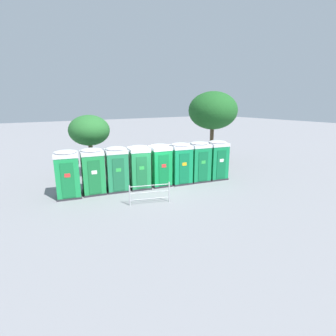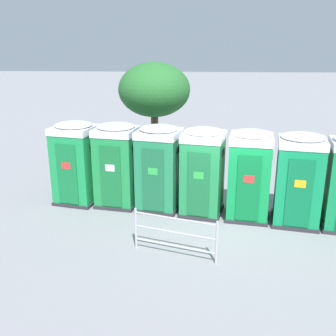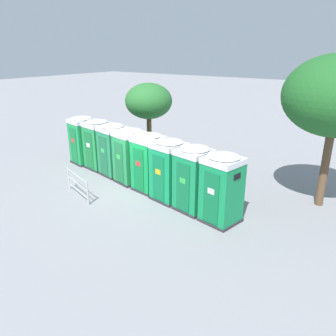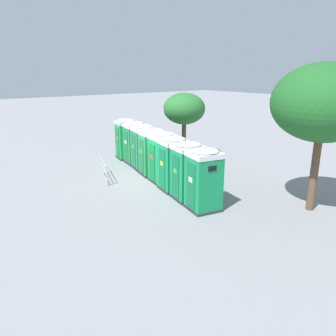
{
  "view_description": "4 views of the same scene",
  "coord_description": "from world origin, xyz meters",
  "px_view_note": "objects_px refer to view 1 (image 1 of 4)",
  "views": [
    {
      "loc": [
        -7.1,
        -13.06,
        4.98
      ],
      "look_at": [
        1.16,
        0.0,
        1.04
      ],
      "focal_mm": 28.0,
      "sensor_mm": 36.0,
      "label": 1
    },
    {
      "loc": [
        -0.92,
        -10.36,
        4.78
      ],
      "look_at": [
        -1.61,
        0.52,
        1.3
      ],
      "focal_mm": 42.0,
      "sensor_mm": 36.0,
      "label": 2
    },
    {
      "loc": [
        9.08,
        -10.26,
        5.84
      ],
      "look_at": [
        1.91,
        -0.14,
        1.34
      ],
      "focal_mm": 35.0,
      "sensor_mm": 36.0,
      "label": 3
    },
    {
      "loc": [
        13.62,
        -9.11,
        5.41
      ],
      "look_at": [
        1.41,
        -0.04,
        0.9
      ],
      "focal_mm": 35.0,
      "sensor_mm": 36.0,
      "label": 4
    }
  ],
  "objects_px": {
    "portapotty_3": "(139,167)",
    "street_tree_1": "(89,131)",
    "portapotty_4": "(160,165)",
    "portapotty_5": "(180,163)",
    "street_tree_0": "(213,111)",
    "portapotty_6": "(199,161)",
    "portapotty_1": "(93,171)",
    "portapotty_7": "(217,160)",
    "portapotty_2": "(117,169)",
    "event_barrier": "(150,193)",
    "portapotty_0": "(67,174)"
  },
  "relations": [
    {
      "from": "portapotty_7",
      "to": "event_barrier",
      "type": "bearing_deg",
      "value": -165.12
    },
    {
      "from": "portapotty_3",
      "to": "street_tree_1",
      "type": "relative_size",
      "value": 0.61
    },
    {
      "from": "portapotty_3",
      "to": "portapotty_0",
      "type": "bearing_deg",
      "value": 170.47
    },
    {
      "from": "portapotty_2",
      "to": "portapotty_5",
      "type": "distance_m",
      "value": 3.93
    },
    {
      "from": "portapotty_3",
      "to": "portapotty_5",
      "type": "relative_size",
      "value": 1.0
    },
    {
      "from": "street_tree_0",
      "to": "portapotty_4",
      "type": "bearing_deg",
      "value": -157.05
    },
    {
      "from": "street_tree_0",
      "to": "street_tree_1",
      "type": "xyz_separation_m",
      "value": [
        -9.5,
        1.12,
        -1.12
      ]
    },
    {
      "from": "portapotty_4",
      "to": "portapotty_5",
      "type": "relative_size",
      "value": 1.0
    },
    {
      "from": "portapotty_2",
      "to": "street_tree_0",
      "type": "xyz_separation_m",
      "value": [
        9.05,
        2.26,
        2.98
      ]
    },
    {
      "from": "portapotty_4",
      "to": "street_tree_1",
      "type": "height_order",
      "value": "street_tree_1"
    },
    {
      "from": "portapotty_2",
      "to": "portapotty_5",
      "type": "xyz_separation_m",
      "value": [
        3.85,
        -0.78,
        -0.0
      ]
    },
    {
      "from": "portapotty_0",
      "to": "street_tree_0",
      "type": "relative_size",
      "value": 0.44
    },
    {
      "from": "portapotty_0",
      "to": "portapotty_4",
      "type": "xyz_separation_m",
      "value": [
        5.17,
        -0.86,
        0.0
      ]
    },
    {
      "from": "portapotty_0",
      "to": "portapotty_6",
      "type": "relative_size",
      "value": 1.0
    },
    {
      "from": "portapotty_2",
      "to": "portapotty_6",
      "type": "distance_m",
      "value": 5.24
    },
    {
      "from": "portapotty_0",
      "to": "portapotty_5",
      "type": "bearing_deg",
      "value": -10.15
    },
    {
      "from": "portapotty_3",
      "to": "portapotty_5",
      "type": "height_order",
      "value": "same"
    },
    {
      "from": "portapotty_1",
      "to": "portapotty_3",
      "type": "distance_m",
      "value": 2.62
    },
    {
      "from": "event_barrier",
      "to": "portapotty_4",
      "type": "bearing_deg",
      "value": 49.4
    },
    {
      "from": "portapotty_1",
      "to": "portapotty_7",
      "type": "xyz_separation_m",
      "value": [
        7.72,
        -1.48,
        -0.0
      ]
    },
    {
      "from": "portapotty_2",
      "to": "portapotty_5",
      "type": "height_order",
      "value": "same"
    },
    {
      "from": "portapotty_0",
      "to": "portapotty_4",
      "type": "distance_m",
      "value": 5.24
    },
    {
      "from": "portapotty_0",
      "to": "portapotty_3",
      "type": "relative_size",
      "value": 1.0
    },
    {
      "from": "portapotty_5",
      "to": "event_barrier",
      "type": "xyz_separation_m",
      "value": [
        -3.25,
        -2.01,
        -0.72
      ]
    },
    {
      "from": "portapotty_0",
      "to": "portapotty_5",
      "type": "relative_size",
      "value": 1.0
    },
    {
      "from": "portapotty_1",
      "to": "portapotty_6",
      "type": "relative_size",
      "value": 1.0
    },
    {
      "from": "portapotty_7",
      "to": "portapotty_3",
      "type": "bearing_deg",
      "value": 169.45
    },
    {
      "from": "portapotty_7",
      "to": "portapotty_0",
      "type": "bearing_deg",
      "value": 169.89
    },
    {
      "from": "portapotty_2",
      "to": "street_tree_1",
      "type": "bearing_deg",
      "value": 97.53
    },
    {
      "from": "portapotty_0",
      "to": "street_tree_0",
      "type": "xyz_separation_m",
      "value": [
        11.65,
        1.89,
        2.98
      ]
    },
    {
      "from": "portapotty_7",
      "to": "street_tree_1",
      "type": "bearing_deg",
      "value": 146.15
    },
    {
      "from": "portapotty_1",
      "to": "portapotty_3",
      "type": "relative_size",
      "value": 1.0
    },
    {
      "from": "portapotty_5",
      "to": "portapotty_3",
      "type": "bearing_deg",
      "value": 168.93
    },
    {
      "from": "street_tree_1",
      "to": "portapotty_5",
      "type": "bearing_deg",
      "value": -44.04
    },
    {
      "from": "portapotty_1",
      "to": "portapotty_6",
      "type": "distance_m",
      "value": 6.55
    },
    {
      "from": "portapotty_4",
      "to": "portapotty_7",
      "type": "bearing_deg",
      "value": -11.06
    },
    {
      "from": "portapotty_2",
      "to": "portapotty_6",
      "type": "height_order",
      "value": "same"
    },
    {
      "from": "portapotty_4",
      "to": "street_tree_0",
      "type": "height_order",
      "value": "street_tree_0"
    },
    {
      "from": "portapotty_5",
      "to": "street_tree_1",
      "type": "bearing_deg",
      "value": 135.96
    },
    {
      "from": "portapotty_3",
      "to": "portapotty_6",
      "type": "height_order",
      "value": "same"
    },
    {
      "from": "portapotty_7",
      "to": "street_tree_1",
      "type": "distance_m",
      "value": 8.49
    },
    {
      "from": "portapotty_2",
      "to": "portapotty_4",
      "type": "bearing_deg",
      "value": -10.67
    },
    {
      "from": "portapotty_6",
      "to": "street_tree_0",
      "type": "bearing_deg",
      "value": 39.83
    },
    {
      "from": "portapotty_3",
      "to": "street_tree_0",
      "type": "height_order",
      "value": "street_tree_0"
    },
    {
      "from": "portapotty_2",
      "to": "portapotty_7",
      "type": "bearing_deg",
      "value": -10.9
    },
    {
      "from": "portapotty_3",
      "to": "portapotty_4",
      "type": "distance_m",
      "value": 1.31
    },
    {
      "from": "street_tree_0",
      "to": "portapotty_6",
      "type": "bearing_deg",
      "value": -140.17
    },
    {
      "from": "portapotty_6",
      "to": "event_barrier",
      "type": "distance_m",
      "value": 4.93
    },
    {
      "from": "portapotty_5",
      "to": "street_tree_0",
      "type": "height_order",
      "value": "street_tree_0"
    },
    {
      "from": "portapotty_4",
      "to": "event_barrier",
      "type": "relative_size",
      "value": 1.29
    }
  ]
}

